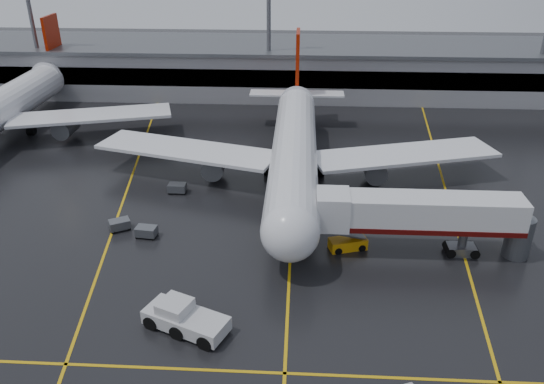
{
  "coord_description": "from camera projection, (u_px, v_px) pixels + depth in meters",
  "views": [
    {
      "loc": [
        0.67,
        -49.81,
        28.02
      ],
      "look_at": [
        -2.0,
        -2.0,
        4.0
      ],
      "focal_mm": 35.7,
      "sensor_mm": 36.0,
      "label": 1
    }
  ],
  "objects": [
    {
      "name": "ground",
      "position": [
        292.0,
        218.0,
        57.05
      ],
      "size": [
        220.0,
        220.0,
        0.0
      ],
      "primitive_type": "plane",
      "color": "black",
      "rests_on": "ground"
    },
    {
      "name": "apron_line_centre",
      "position": [
        292.0,
        218.0,
        57.05
      ],
      "size": [
        0.25,
        90.0,
        0.02
      ],
      "primitive_type": "cube",
      "color": "gold",
      "rests_on": "ground"
    },
    {
      "name": "apron_line_stop",
      "position": [
        285.0,
        373.0,
        37.41
      ],
      "size": [
        60.0,
        0.25,
        0.02
      ],
      "primitive_type": "cube",
      "color": "gold",
      "rests_on": "ground"
    },
    {
      "name": "apron_line_left",
      "position": [
        133.0,
        174.0,
        66.97
      ],
      "size": [
        9.99,
        69.35,
        0.02
      ],
      "primitive_type": "cube",
      "rotation": [
        0.0,
        0.0,
        0.14
      ],
      "color": "gold",
      "rests_on": "ground"
    },
    {
      "name": "apron_line_right",
      "position": [
        443.0,
        181.0,
        65.07
      ],
      "size": [
        7.57,
        69.64,
        0.02
      ],
      "primitive_type": "cube",
      "rotation": [
        0.0,
        0.0,
        -0.1
      ],
      "color": "gold",
      "rests_on": "ground"
    },
    {
      "name": "terminal",
      "position": [
        298.0,
        67.0,
        97.89
      ],
      "size": [
        122.0,
        19.0,
        8.6
      ],
      "color": "gray",
      "rests_on": "ground"
    },
    {
      "name": "light_mast_left",
      "position": [
        30.0,
        12.0,
        90.28
      ],
      "size": [
        3.0,
        1.2,
        25.45
      ],
      "color": "#595B60",
      "rests_on": "ground"
    },
    {
      "name": "light_mast_mid",
      "position": [
        269.0,
        14.0,
        88.29
      ],
      "size": [
        3.0,
        1.2,
        25.45
      ],
      "color": "#595B60",
      "rests_on": "ground"
    },
    {
      "name": "main_airliner",
      "position": [
        294.0,
        147.0,
        63.82
      ],
      "size": [
        48.8,
        45.6,
        14.1
      ],
      "color": "silver",
      "rests_on": "ground"
    },
    {
      "name": "second_airliner",
      "position": [
        0.0,
        109.0,
        76.62
      ],
      "size": [
        48.8,
        45.6,
        14.1
      ],
      "color": "silver",
      "rests_on": "ground"
    },
    {
      "name": "jet_bridge",
      "position": [
        421.0,
        216.0,
        49.34
      ],
      "size": [
        19.9,
        3.4,
        6.05
      ],
      "color": "silver",
      "rests_on": "ground"
    },
    {
      "name": "pushback_tractor",
      "position": [
        184.0,
        318.0,
        41.17
      ],
      "size": [
        7.09,
        5.03,
        2.35
      ],
      "color": "#BDBDBF",
      "rests_on": "ground"
    },
    {
      "name": "belt_loader",
      "position": [
        348.0,
        244.0,
        51.46
      ],
      "size": [
        3.82,
        2.48,
        2.24
      ],
      "color": "orange",
      "rests_on": "ground"
    },
    {
      "name": "baggage_cart_a",
      "position": [
        146.0,
        231.0,
        53.36
      ],
      "size": [
        2.13,
        1.52,
        1.12
      ],
      "color": "#595B60",
      "rests_on": "ground"
    },
    {
      "name": "baggage_cart_b",
      "position": [
        120.0,
        224.0,
        54.59
      ],
      "size": [
        2.38,
        2.1,
        1.12
      ],
      "color": "#595B60",
      "rests_on": "ground"
    },
    {
      "name": "baggage_cart_c",
      "position": [
        177.0,
        188.0,
        62.07
      ],
      "size": [
        2.02,
        1.33,
        1.12
      ],
      "color": "#595B60",
      "rests_on": "ground"
    }
  ]
}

